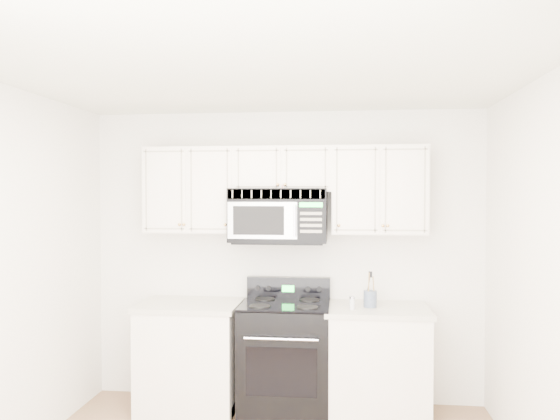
# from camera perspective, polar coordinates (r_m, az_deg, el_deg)

# --- Properties ---
(room) EXTENTS (3.51, 3.51, 2.61)m
(room) POSITION_cam_1_polar(r_m,az_deg,el_deg) (3.23, -2.61, -8.30)
(room) COLOR brown
(room) RESTS_ON ground
(base_cabinet_left) EXTENTS (0.86, 0.65, 0.92)m
(base_cabinet_left) POSITION_cam_1_polar(r_m,az_deg,el_deg) (4.97, -9.35, -15.12)
(base_cabinet_left) COLOR silver
(base_cabinet_left) RESTS_ON ground
(base_cabinet_right) EXTENTS (0.86, 0.65, 0.92)m
(base_cabinet_right) POSITION_cam_1_polar(r_m,az_deg,el_deg) (4.81, 10.08, -15.71)
(base_cabinet_right) COLOR silver
(base_cabinet_right) RESTS_ON ground
(range) EXTENTS (0.75, 0.68, 1.12)m
(range) POSITION_cam_1_polar(r_m,az_deg,el_deg) (4.80, 0.58, -14.98)
(range) COLOR black
(range) RESTS_ON ground
(upper_cabinets) EXTENTS (2.44, 0.37, 0.75)m
(upper_cabinets) POSITION_cam_1_polar(r_m,az_deg,el_deg) (4.75, 0.38, 2.55)
(upper_cabinets) COLOR silver
(upper_cabinets) RESTS_ON ground
(microwave) EXTENTS (0.83, 0.47, 0.46)m
(microwave) POSITION_cam_1_polar(r_m,az_deg,el_deg) (4.71, -0.14, -0.52)
(microwave) COLOR black
(microwave) RESTS_ON ground
(utensil_crock) EXTENTS (0.11, 0.11, 0.29)m
(utensil_crock) POSITION_cam_1_polar(r_m,az_deg,el_deg) (4.65, 9.40, -9.10)
(utensil_crock) COLOR slate
(utensil_crock) RESTS_ON base_cabinet_right
(shaker_salt) EXTENTS (0.04, 0.04, 0.10)m
(shaker_salt) POSITION_cam_1_polar(r_m,az_deg,el_deg) (4.61, 7.51, -9.49)
(shaker_salt) COLOR silver
(shaker_salt) RESTS_ON base_cabinet_right
(shaker_pepper) EXTENTS (0.04, 0.04, 0.11)m
(shaker_pepper) POSITION_cam_1_polar(r_m,az_deg,el_deg) (4.54, 7.55, -9.60)
(shaker_pepper) COLOR silver
(shaker_pepper) RESTS_ON base_cabinet_right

